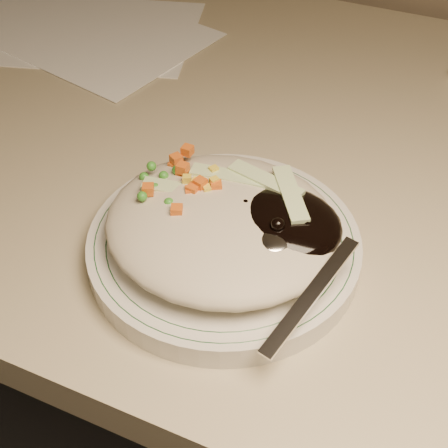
% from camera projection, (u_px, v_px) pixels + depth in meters
% --- Properties ---
extents(desk, '(1.40, 0.70, 0.74)m').
position_uv_depth(desk, '(327.00, 281.00, 0.78)').
color(desk, tan).
rests_on(desk, ground).
extents(plate, '(0.23, 0.23, 0.02)m').
position_uv_depth(plate, '(224.00, 246.00, 0.53)').
color(plate, silver).
rests_on(plate, desk).
extents(plate_rim, '(0.22, 0.22, 0.00)m').
position_uv_depth(plate_rim, '(224.00, 238.00, 0.52)').
color(plate_rim, '#144723').
rests_on(plate_rim, plate).
extents(meal, '(0.21, 0.19, 0.05)m').
position_uv_depth(meal, '(228.00, 221.00, 0.50)').
color(meal, '#B0A68F').
rests_on(meal, plate).
extents(papers, '(0.36, 0.29, 0.00)m').
position_uv_depth(papers, '(86.00, 31.00, 0.83)').
color(papers, white).
rests_on(papers, desk).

